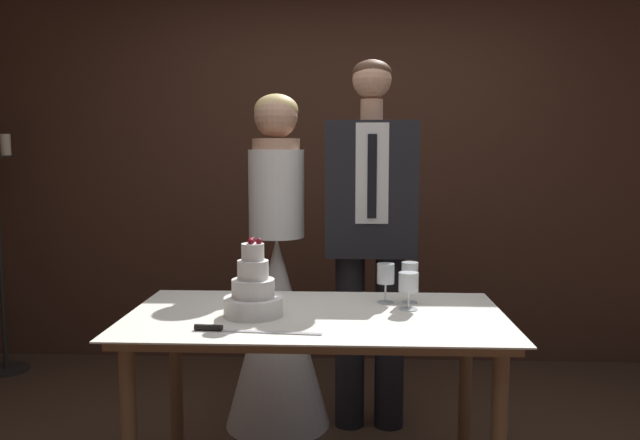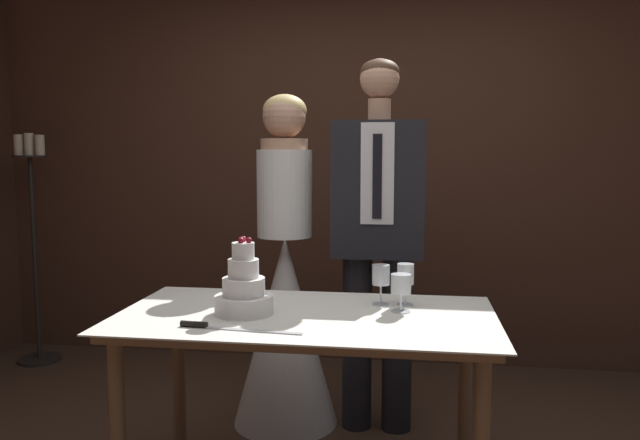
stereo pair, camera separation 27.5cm
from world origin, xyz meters
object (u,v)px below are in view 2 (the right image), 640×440
object	(u,v)px
bride	(285,304)
candle_stand	(34,245)
cake_knife	(217,327)
wine_glass_far	(401,285)
wine_glass_near	(406,276)
tiered_cake	(244,290)
cake_table	(306,337)
wine_glass_middle	(381,277)
groom	(378,228)

from	to	relation	value
bride	candle_stand	bearing A→B (deg)	159.19
cake_knife	wine_glass_far	size ratio (longest dim) A/B	3.01
wine_glass_near	bride	xyz separation A→B (m)	(-0.62, 0.57, -0.28)
tiered_cake	wine_glass_near	xyz separation A→B (m)	(0.62, 0.23, 0.03)
cake_table	bride	bearing A→B (deg)	107.23
cake_table	wine_glass_far	xyz separation A→B (m)	(0.36, 0.08, 0.20)
wine_glass_near	wine_glass_middle	world-z (taller)	wine_glass_near
wine_glass_middle	wine_glass_far	size ratio (longest dim) A/B	1.10
bride	groom	distance (m)	0.62
cake_knife	wine_glass_far	xyz separation A→B (m)	(0.64, 0.33, 0.10)
cake_table	groom	size ratio (longest dim) A/B	0.78
groom	wine_glass_far	bearing A→B (deg)	-79.52
tiered_cake	wine_glass_far	xyz separation A→B (m)	(0.60, 0.11, 0.02)
candle_stand	wine_glass_far	bearing A→B (deg)	-29.48
wine_glass_near	candle_stand	bearing A→B (deg)	152.75
tiered_cake	wine_glass_middle	xyz separation A→B (m)	(0.52, 0.22, 0.02)
cake_table	groom	xyz separation A→B (m)	(0.24, 0.76, 0.34)
cake_table	groom	bearing A→B (deg)	72.75
cake_table	cake_knife	size ratio (longest dim) A/B	3.23
wine_glass_near	wine_glass_far	size ratio (longest dim) A/B	1.14
cake_table	candle_stand	xyz separation A→B (m)	(-2.09, 1.47, 0.10)
wine_glass_far	candle_stand	world-z (taller)	candle_stand
cake_knife	bride	xyz separation A→B (m)	(0.04, 1.01, -0.17)
groom	candle_stand	size ratio (longest dim) A/B	1.21
tiered_cake	groom	size ratio (longest dim) A/B	0.16
wine_glass_far	bride	distance (m)	0.95
candle_stand	wine_glass_middle	bearing A→B (deg)	-28.34
wine_glass_far	bride	bearing A→B (deg)	131.35
wine_glass_far	candle_stand	xyz separation A→B (m)	(-2.45, 1.38, -0.10)
bride	groom	bearing A→B (deg)	-0.09
cake_table	candle_stand	bearing A→B (deg)	144.88
wine_glass_far	candle_stand	size ratio (longest dim) A/B	0.10
wine_glass_near	bride	world-z (taller)	bride
cake_table	tiered_cake	world-z (taller)	tiered_cake
tiered_cake	wine_glass_middle	distance (m)	0.56
groom	tiered_cake	bearing A→B (deg)	-120.85
bride	groom	size ratio (longest dim) A/B	0.91
tiered_cake	candle_stand	bearing A→B (deg)	140.97
groom	cake_knife	bearing A→B (deg)	-116.91
cake_table	cake_knife	distance (m)	0.39
wine_glass_middle	tiered_cake	bearing A→B (deg)	-156.72
cake_table	bride	size ratio (longest dim) A/B	0.86
wine_glass_far	bride	world-z (taller)	bride
wine_glass_near	wine_glass_far	bearing A→B (deg)	-98.09
groom	candle_stand	world-z (taller)	groom
wine_glass_near	groom	bearing A→B (deg)	104.11
wine_glass_middle	candle_stand	xyz separation A→B (m)	(-2.37, 1.28, -0.11)
groom	candle_stand	xyz separation A→B (m)	(-2.32, 0.70, -0.24)
tiered_cake	groom	xyz separation A→B (m)	(0.47, 0.79, 0.16)
groom	candle_stand	bearing A→B (deg)	163.15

